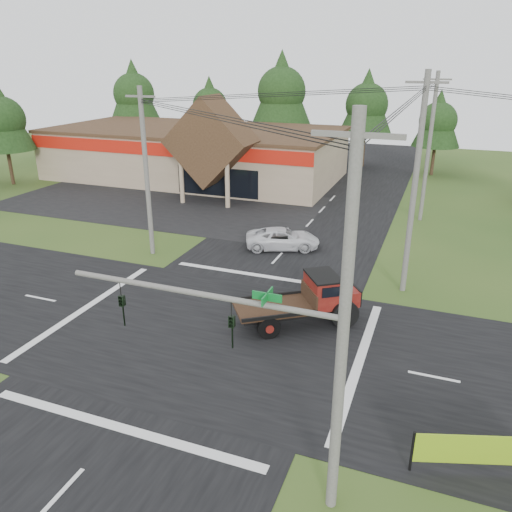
% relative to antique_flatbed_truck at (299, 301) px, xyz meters
% --- Properties ---
extents(ground, '(120.00, 120.00, 0.00)m').
position_rel_antique_flatbed_truck_xyz_m(ground, '(-3.65, -2.28, -1.24)').
color(ground, '#2C4A1A').
rests_on(ground, ground).
extents(road_ns, '(12.00, 120.00, 0.02)m').
position_rel_antique_flatbed_truck_xyz_m(road_ns, '(-3.65, -2.28, -1.23)').
color(road_ns, black).
rests_on(road_ns, ground).
extents(road_ew, '(120.00, 12.00, 0.02)m').
position_rel_antique_flatbed_truck_xyz_m(road_ew, '(-3.65, -2.28, -1.23)').
color(road_ew, black).
rests_on(road_ew, ground).
extents(parking_apron, '(28.00, 14.00, 0.02)m').
position_rel_antique_flatbed_truck_xyz_m(parking_apron, '(-17.65, 16.72, -1.23)').
color(parking_apron, black).
rests_on(parking_apron, ground).
extents(cvs_building, '(30.40, 18.20, 9.19)m').
position_rel_antique_flatbed_truck_xyz_m(cvs_building, '(-19.35, 27.29, 1.54)').
color(cvs_building, gray).
rests_on(cvs_building, ground).
extents(traffic_signal_mast, '(8.12, 0.24, 7.00)m').
position_rel_antique_flatbed_truck_xyz_m(traffic_signal_mast, '(2.17, -9.78, 3.18)').
color(traffic_signal_mast, '#595651').
rests_on(traffic_signal_mast, ground).
extents(utility_pole_nr, '(2.00, 0.30, 11.00)m').
position_rel_antique_flatbed_truck_xyz_m(utility_pole_nr, '(3.85, -9.78, 4.40)').
color(utility_pole_nr, '#595651').
rests_on(utility_pole_nr, ground).
extents(utility_pole_nw, '(2.00, 0.30, 10.50)m').
position_rel_antique_flatbed_truck_xyz_m(utility_pole_nw, '(-11.65, 5.72, 4.14)').
color(utility_pole_nw, '#595651').
rests_on(utility_pole_nw, ground).
extents(utility_pole_ne, '(2.00, 0.30, 11.50)m').
position_rel_antique_flatbed_truck_xyz_m(utility_pole_ne, '(4.35, 5.72, 4.65)').
color(utility_pole_ne, '#595651').
rests_on(utility_pole_ne, ground).
extents(utility_pole_n, '(2.00, 0.30, 11.20)m').
position_rel_antique_flatbed_truck_xyz_m(utility_pole_n, '(4.35, 19.72, 4.50)').
color(utility_pole_n, '#595651').
rests_on(utility_pole_n, ground).
extents(tree_row_a, '(6.72, 6.72, 12.12)m').
position_rel_antique_flatbed_truck_xyz_m(tree_row_a, '(-33.65, 37.72, 6.81)').
color(tree_row_a, '#332316').
rests_on(tree_row_a, ground).
extents(tree_row_b, '(5.60, 5.60, 10.10)m').
position_rel_antique_flatbed_truck_xyz_m(tree_row_b, '(-23.65, 39.72, 5.46)').
color(tree_row_b, '#332316').
rests_on(tree_row_b, ground).
extents(tree_row_c, '(7.28, 7.28, 13.13)m').
position_rel_antique_flatbed_truck_xyz_m(tree_row_c, '(-13.65, 38.72, 7.48)').
color(tree_row_c, '#332316').
rests_on(tree_row_c, ground).
extents(tree_row_d, '(6.16, 6.16, 11.11)m').
position_rel_antique_flatbed_truck_xyz_m(tree_row_d, '(-3.65, 39.72, 6.13)').
color(tree_row_d, '#332316').
rests_on(tree_row_d, ground).
extents(tree_row_e, '(5.04, 5.04, 9.09)m').
position_rel_antique_flatbed_truck_xyz_m(tree_row_e, '(4.35, 37.72, 4.79)').
color(tree_row_e, '#332316').
rests_on(tree_row_e, ground).
extents(tree_side_w, '(5.60, 5.60, 10.10)m').
position_rel_antique_flatbed_truck_xyz_m(tree_side_w, '(-35.65, 17.72, 5.46)').
color(tree_side_w, '#332316').
rests_on(tree_side_w, ground).
extents(antique_flatbed_truck, '(6.17, 5.27, 2.49)m').
position_rel_antique_flatbed_truck_xyz_m(antique_flatbed_truck, '(0.00, 0.00, 0.00)').
color(antique_flatbed_truck, '#550E0C').
rests_on(antique_flatbed_truck, ground).
extents(roadside_banner, '(4.17, 1.46, 1.48)m').
position_rel_antique_flatbed_truck_xyz_m(roadside_banner, '(7.88, -7.04, -0.50)').
color(roadside_banner, '#7AA516').
rests_on(roadside_banner, ground).
extents(white_pickup, '(5.43, 3.88, 1.37)m').
position_rel_antique_flatbed_truck_xyz_m(white_pickup, '(-3.92, 9.67, -0.56)').
color(white_pickup, silver).
rests_on(white_pickup, ground).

